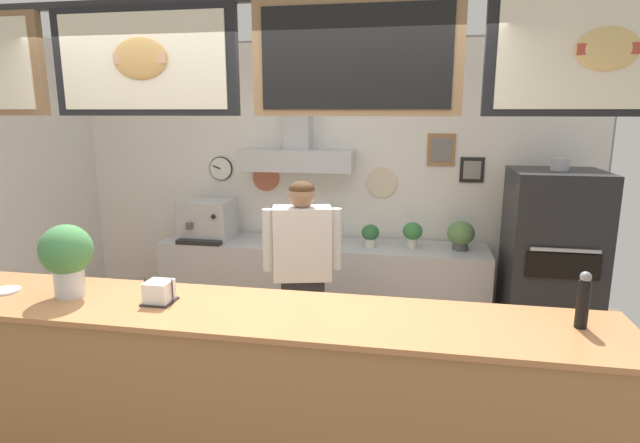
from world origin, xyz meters
TOP-DOWN VIEW (x-y plane):
  - back_wall_assembly at (-0.02, 2.14)m, footprint 5.14×2.56m
  - service_counter at (0.00, -0.26)m, footprint 3.90×0.66m
  - back_prep_counter at (0.01, 1.93)m, footprint 3.07×0.60m
  - pizza_oven at (2.00, 1.70)m, footprint 0.72×0.74m
  - shop_worker at (0.06, 0.87)m, footprint 0.57×0.32m
  - espresso_machine at (-1.11, 1.90)m, footprint 0.48×0.47m
  - potted_oregano at (1.28, 1.94)m, footprint 0.24×0.24m
  - potted_basil at (0.86, 1.91)m, footprint 0.18×0.18m
  - potted_rosemary at (0.47, 1.90)m, footprint 0.16×0.16m
  - potted_sage at (0.00, 1.92)m, footprint 0.24×0.24m
  - napkin_holder at (-0.48, -0.26)m, footprint 0.17×0.16m
  - pepper_grinder at (1.68, -0.19)m, footprint 0.06×0.06m
  - basil_vase at (-1.03, -0.25)m, footprint 0.28×0.28m
  - condiment_plate at (-1.44, -0.26)m, footprint 0.16×0.16m

SIDE VIEW (x-z plane):
  - back_prep_counter at x=0.01m, z-range -0.01..0.88m
  - service_counter at x=0.00m, z-range 0.00..1.09m
  - pizza_oven at x=2.00m, z-range -0.05..1.70m
  - shop_worker at x=0.06m, z-range 0.06..1.68m
  - potted_rosemary at x=0.47m, z-range 0.90..1.10m
  - potted_oregano at x=1.28m, z-range 0.90..1.16m
  - potted_basil at x=0.86m, z-range 0.91..1.15m
  - potted_sage at x=0.00m, z-range 0.91..1.18m
  - espresso_machine at x=-1.11m, z-range 0.88..1.26m
  - condiment_plate at x=-1.44m, z-range 1.09..1.10m
  - napkin_holder at x=-0.48m, z-range 1.08..1.21m
  - pepper_grinder at x=1.68m, z-range 1.09..1.37m
  - basil_vase at x=-1.03m, z-range 1.11..1.52m
  - back_wall_assembly at x=-0.02m, z-range 0.10..2.87m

